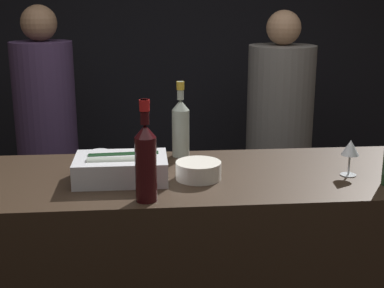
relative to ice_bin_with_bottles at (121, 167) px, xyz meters
name	(u,v)px	position (x,y,z in m)	size (l,w,h in m)	color
wall_back_chalkboard	(167,47)	(0.29, 2.21, 0.26)	(6.40, 0.06, 2.80)	black
ice_bin_with_bottles	(121,167)	(0.00, 0.00, 0.00)	(0.36, 0.24, 0.11)	silver
bowl_white	(198,170)	(0.30, -0.01, -0.02)	(0.18, 0.18, 0.07)	silver
wine_glass	(350,149)	(0.91, -0.03, 0.06)	(0.07, 0.07, 0.15)	silver
candle_votive	(100,157)	(-0.10, 0.24, -0.03)	(0.08, 0.08, 0.05)	silver
red_wine_bottle_tall	(146,159)	(0.10, -0.23, 0.10)	(0.08, 0.08, 0.36)	black
rose_wine_bottle	(181,126)	(0.26, 0.31, 0.09)	(0.08, 0.08, 0.34)	#9EA899
person_in_hoodie	(47,134)	(-0.50, 1.22, -0.17)	(0.37, 0.37, 1.74)	black
person_blond_tee	(279,134)	(0.94, 1.21, -0.20)	(0.41, 0.41, 1.71)	black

